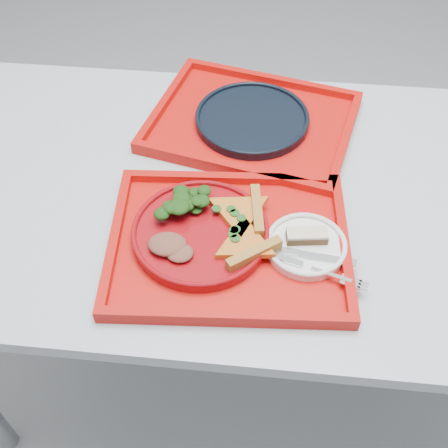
{
  "coord_description": "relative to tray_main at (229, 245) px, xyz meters",
  "views": [
    {
      "loc": [
        -0.06,
        -0.82,
        1.59
      ],
      "look_at": [
        -0.13,
        -0.12,
        0.78
      ],
      "focal_mm": 45.0,
      "sensor_mm": 36.0,
      "label": 1
    }
  ],
  "objects": [
    {
      "name": "dessert_bar",
      "position": [
        0.14,
        0.01,
        0.03
      ],
      "size": [
        0.08,
        0.04,
        0.02
      ],
      "rotation": [
        0.0,
        0.0,
        0.14
      ],
      "color": "#452617",
      "rests_on": "side_plate"
    },
    {
      "name": "fork",
      "position": [
        0.15,
        -0.05,
        0.02
      ],
      "size": [
        0.18,
        0.08,
        0.01
      ],
      "primitive_type": "cube",
      "rotation": [
        0.0,
        0.0,
        -0.3
      ],
      "color": "silver",
      "rests_on": "side_plate"
    },
    {
      "name": "table",
      "position": [
        0.12,
        0.16,
        -0.08
      ],
      "size": [
        1.6,
        0.8,
        0.75
      ],
      "color": "#9EA8B1",
      "rests_on": "ground"
    },
    {
      "name": "ground",
      "position": [
        0.12,
        0.16,
        -0.76
      ],
      "size": [
        10.0,
        10.0,
        0.0
      ],
      "primitive_type": "plane",
      "color": "gray",
      "rests_on": "ground"
    },
    {
      "name": "meat_portion",
      "position": [
        -0.11,
        -0.04,
        0.03
      ],
      "size": [
        0.07,
        0.06,
        0.02
      ],
      "primitive_type": "ellipsoid",
      "color": "brown",
      "rests_on": "dinner_plate"
    },
    {
      "name": "tray_main",
      "position": [
        0.0,
        0.0,
        0.0
      ],
      "size": [
        0.47,
        0.38,
        0.01
      ],
      "primitive_type": "cube",
      "rotation": [
        0.0,
        0.0,
        0.07
      ],
      "color": "#BC0F09",
      "rests_on": "table"
    },
    {
      "name": "navy_plate",
      "position": [
        0.02,
        0.36,
        0.01
      ],
      "size": [
        0.26,
        0.26,
        0.02
      ],
      "primitive_type": "cylinder",
      "color": "black",
      "rests_on": "tray_far"
    },
    {
      "name": "knife",
      "position": [
        0.14,
        -0.03,
        0.02
      ],
      "size": [
        0.19,
        0.04,
        0.01
      ],
      "primitive_type": "cube",
      "rotation": [
        0.0,
        0.0,
        -0.11
      ],
      "color": "silver",
      "rests_on": "side_plate"
    },
    {
      "name": "pizza_slice_a",
      "position": [
        0.03,
        -0.02,
        0.03
      ],
      "size": [
        0.16,
        0.17,
        0.02
      ],
      "primitive_type": null,
      "rotation": [
        0.0,
        0.0,
        2.21
      ],
      "color": "gold",
      "rests_on": "dinner_plate"
    },
    {
      "name": "dinner_plate",
      "position": [
        -0.06,
        0.01,
        0.02
      ],
      "size": [
        0.26,
        0.26,
        0.02
      ],
      "primitive_type": "cylinder",
      "color": "maroon",
      "rests_on": "tray_main"
    },
    {
      "name": "tray_far",
      "position": [
        0.02,
        0.36,
        0.0
      ],
      "size": [
        0.52,
        0.44,
        0.01
      ],
      "primitive_type": "cube",
      "rotation": [
        0.0,
        0.0,
        -0.23
      ],
      "color": "#BC0F09",
      "rests_on": "table"
    },
    {
      "name": "salad_heap",
      "position": [
        -0.09,
        0.06,
        0.05
      ],
      "size": [
        0.1,
        0.09,
        0.05
      ],
      "primitive_type": "ellipsoid",
      "color": "black",
      "rests_on": "dinner_plate"
    },
    {
      "name": "side_plate",
      "position": [
        0.14,
        0.0,
        0.01
      ],
      "size": [
        0.15,
        0.15,
        0.01
      ],
      "primitive_type": "cylinder",
      "color": "white",
      "rests_on": "tray_main"
    },
    {
      "name": "pizza_slice_b",
      "position": [
        0.01,
        0.06,
        0.03
      ],
      "size": [
        0.15,
        0.14,
        0.02
      ],
      "primitive_type": null,
      "rotation": [
        0.0,
        0.0,
        3.28
      ],
      "color": "gold",
      "rests_on": "dinner_plate"
    }
  ]
}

